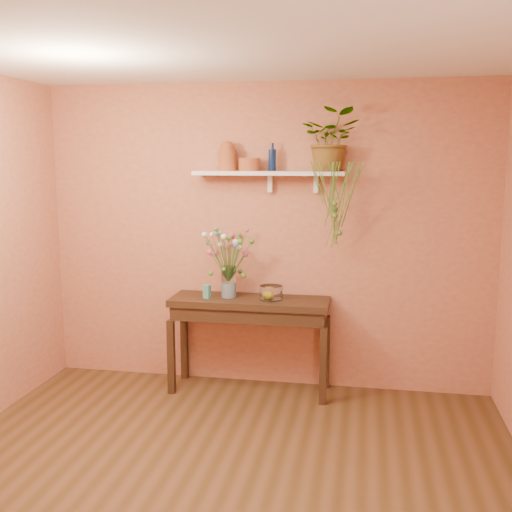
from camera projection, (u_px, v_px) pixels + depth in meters
room at (207, 282)px, 3.44m from camera, size 4.04×4.04×2.70m
sideboard at (250, 312)px, 5.27m from camera, size 1.38×0.44×0.84m
wall_shelf at (270, 174)px, 5.16m from camera, size 1.30×0.24×0.19m
terracotta_jug at (228, 157)px, 5.20m from camera, size 0.18×0.18×0.26m
terracotta_pot at (249, 164)px, 5.17m from camera, size 0.20×0.20×0.11m
blue_bottle at (272, 160)px, 5.16m from camera, size 0.08×0.08×0.24m
spider_plant at (331, 140)px, 5.04m from camera, size 0.49×0.43×0.52m
plant_fronds at (336, 205)px, 4.96m from camera, size 0.44×0.40×0.73m
glass_vase at (229, 284)px, 5.27m from camera, size 0.13×0.13×0.28m
bouquet at (228, 249)px, 5.23m from camera, size 0.46×0.49×0.49m
glass_bowl at (271, 293)px, 5.20m from camera, size 0.20×0.20×0.12m
lemon at (269, 295)px, 5.19m from camera, size 0.08×0.08×0.08m
carton at (207, 292)px, 5.24m from camera, size 0.07×0.06×0.12m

